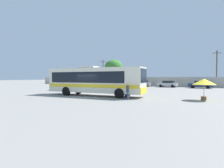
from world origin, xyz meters
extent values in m
plane|color=gray|center=(0.00, 10.00, 0.00)|extent=(300.00, 300.00, 0.00)
cube|color=#B2AD9E|center=(0.00, 27.37, 1.15)|extent=(80.00, 0.30, 2.31)
cube|color=silver|center=(0.25, 0.66, 1.85)|extent=(11.92, 3.44, 2.82)
cube|color=black|center=(-0.34, 0.61, 2.19)|extent=(9.82, 3.31, 1.24)
cube|color=yellow|center=(0.25, 0.66, 1.23)|extent=(11.69, 3.45, 0.39)
cube|color=#19212D|center=(6.13, 1.11, 2.36)|extent=(0.22, 2.29, 1.46)
cube|color=yellow|center=(6.13, 1.11, 0.78)|extent=(0.25, 2.50, 0.68)
cube|color=#B2B2B2|center=(-0.63, 0.59, 3.38)|extent=(2.30, 1.57, 0.24)
cylinder|color=black|center=(3.79, 2.16, 0.52)|extent=(1.06, 0.38, 1.04)
cylinder|color=black|center=(3.98, -0.28, 0.52)|extent=(1.06, 0.38, 1.04)
cylinder|color=black|center=(-3.07, 1.63, 0.52)|extent=(1.06, 0.38, 1.04)
cylinder|color=black|center=(-2.89, -0.81, 0.52)|extent=(1.06, 0.38, 1.04)
cylinder|color=#33476B|center=(5.23, -1.01, 0.39)|extent=(0.14, 0.14, 0.77)
cylinder|color=#33476B|center=(5.33, -1.11, 0.39)|extent=(0.14, 0.14, 0.77)
cylinder|color=#38383D|center=(5.28, -1.06, 1.08)|extent=(0.45, 0.45, 0.61)
sphere|color=tan|center=(5.28, -1.06, 1.48)|extent=(0.21, 0.21, 0.21)
cylinder|color=yellow|center=(5.28, -1.06, 1.58)|extent=(0.22, 0.22, 0.06)
cylinder|color=gray|center=(-10.15, 5.57, 0.98)|extent=(0.05, 0.05, 1.97)
cone|color=orange|center=(-10.15, 5.57, 1.68)|extent=(2.43, 2.43, 0.67)
cube|color=brown|center=(-10.15, 5.57, 0.18)|extent=(0.47, 0.47, 0.36)
cylinder|color=gray|center=(11.70, 2.18, 1.00)|extent=(0.05, 0.05, 2.00)
cone|color=yellow|center=(11.70, 2.18, 1.77)|extent=(2.07, 2.07, 0.57)
cube|color=brown|center=(11.70, 2.18, 0.18)|extent=(0.50, 0.50, 0.36)
cube|color=slate|center=(-8.37, 23.74, 0.66)|extent=(4.44, 2.07, 0.67)
cube|color=black|center=(-8.15, 23.73, 1.27)|extent=(2.48, 1.80, 0.55)
cylinder|color=black|center=(-9.76, 22.94, 0.32)|extent=(0.65, 0.26, 0.64)
cylinder|color=black|center=(-9.65, 24.71, 0.32)|extent=(0.65, 0.26, 0.64)
cylinder|color=black|center=(-7.08, 22.77, 0.32)|extent=(0.65, 0.26, 0.64)
cylinder|color=black|center=(-6.97, 24.54, 0.32)|extent=(0.65, 0.26, 0.64)
cube|color=slate|center=(-2.50, 24.26, 0.66)|extent=(4.48, 1.95, 0.67)
cube|color=black|center=(-2.28, 24.25, 1.27)|extent=(2.49, 1.74, 0.55)
cylinder|color=black|center=(-3.90, 23.42, 0.32)|extent=(0.65, 0.24, 0.64)
cylinder|color=black|center=(-3.84, 25.18, 0.32)|extent=(0.65, 0.24, 0.64)
cylinder|color=black|center=(-1.17, 23.33, 0.32)|extent=(0.65, 0.24, 0.64)
cylinder|color=black|center=(-1.11, 25.09, 0.32)|extent=(0.65, 0.24, 0.64)
cube|color=#B7BABF|center=(3.66, 24.40, 0.64)|extent=(4.27, 1.98, 0.64)
cube|color=black|center=(3.87, 24.39, 1.22)|extent=(2.38, 1.75, 0.52)
cylinder|color=black|center=(2.32, 23.58, 0.32)|extent=(0.65, 0.25, 0.64)
cylinder|color=black|center=(2.40, 25.34, 0.32)|extent=(0.65, 0.25, 0.64)
cylinder|color=black|center=(4.93, 23.47, 0.32)|extent=(0.65, 0.25, 0.64)
cylinder|color=black|center=(5.00, 25.23, 0.32)|extent=(0.65, 0.25, 0.64)
cube|color=navy|center=(10.42, 23.66, 0.65)|extent=(4.69, 2.24, 0.66)
cube|color=black|center=(10.65, 23.64, 1.25)|extent=(2.64, 1.89, 0.54)
cylinder|color=black|center=(8.93, 22.92, 0.32)|extent=(0.66, 0.28, 0.64)
cylinder|color=black|center=(9.11, 24.68, 0.32)|extent=(0.66, 0.28, 0.64)
cylinder|color=black|center=(11.73, 22.64, 0.32)|extent=(0.66, 0.28, 0.64)
cylinder|color=black|center=(11.91, 24.40, 0.32)|extent=(0.66, 0.28, 0.64)
cylinder|color=#4C3823|center=(13.36, 30.79, 4.21)|extent=(0.24, 0.24, 8.43)
cube|color=#473321|center=(13.36, 30.79, 7.83)|extent=(1.79, 0.45, 0.12)
cylinder|color=#4C3823|center=(-17.75, 31.13, 3.92)|extent=(0.24, 0.24, 7.83)
cube|color=#473321|center=(-17.75, 31.13, 7.23)|extent=(1.76, 0.61, 0.12)
cylinder|color=brown|center=(-15.56, 34.11, 1.75)|extent=(0.32, 0.32, 3.51)
ellipsoid|color=#38752D|center=(-15.56, 34.11, 5.56)|extent=(5.88, 5.88, 5.00)
cylinder|color=brown|center=(-8.09, 32.96, 1.25)|extent=(0.32, 0.32, 2.49)
ellipsoid|color=#38752D|center=(-8.09, 32.96, 3.81)|extent=(3.77, 3.77, 3.21)
camera|label=1|loc=(12.26, -16.62, 2.13)|focal=28.40mm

